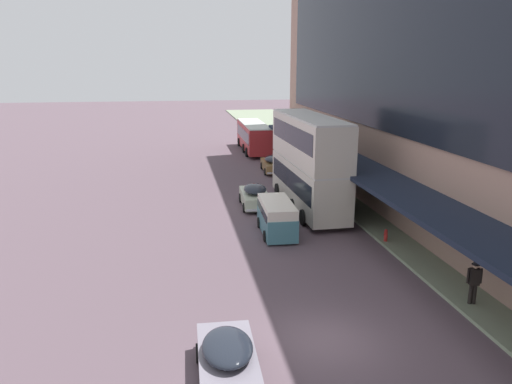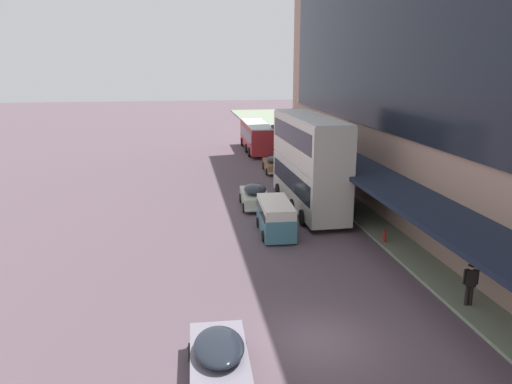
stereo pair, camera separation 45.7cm
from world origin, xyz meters
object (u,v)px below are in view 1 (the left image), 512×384
Objects in this scene: sedan_second_near at (228,363)px; fire_hydrant at (386,235)px; sedan_oncoming_rear at (255,196)px; transit_bus_kerbside_rear at (309,160)px; transit_bus_kerbside_front at (254,135)px; sedan_oncoming_front at (273,164)px; vw_van at (276,215)px; pedestrian_at_kerb at (474,280)px.

sedan_second_near is 14.95m from fire_hydrant.
sedan_oncoming_rear reaches higher than sedan_second_near.
transit_bus_kerbside_rear is 20.04m from sedan_second_near.
transit_bus_kerbside_front reaches higher than sedan_oncoming_rear.
sedan_oncoming_front is 11.67m from sedan_oncoming_rear.
vw_van is at bearing -124.56° from transit_bus_kerbside_rear.
sedan_oncoming_front is (-0.05, -11.31, -1.06)m from transit_bus_kerbside_front.
transit_bus_kerbside_front is 2.39× the size of vw_van.
vw_van is (0.35, -5.71, 0.29)m from sedan_oncoming_rear.
pedestrian_at_kerb is (6.08, -10.40, 0.08)m from vw_van.
sedan_oncoming_front is 1.01× the size of vw_van.
transit_bus_kerbside_rear is (-0.11, -23.58, 1.63)m from transit_bus_kerbside_front.
sedan_second_near is 11.05m from pedestrian_at_kerb.
pedestrian_at_kerb reaches higher than vw_van.
sedan_oncoming_rear is 10.38m from fire_hydrant.
transit_bus_kerbside_front is at bearing 79.65° from sedan_second_near.
sedan_second_near is 14.51m from vw_van.
transit_bus_kerbside_rear is at bearing -18.35° from sedan_oncoming_rear.
transit_bus_kerbside_front is 42.65m from sedan_second_near.
transit_bus_kerbside_front is 28.32m from vw_van.
sedan_second_near is 31.56m from sedan_oncoming_front.
pedestrian_at_kerb is (2.95, -14.95, -2.27)m from transit_bus_kerbside_rear.
transit_bus_kerbside_front reaches higher than vw_van.
fire_hydrant is (5.65, -2.76, -0.60)m from vw_van.
vw_van is at bearing 153.99° from fire_hydrant.
transit_bus_kerbside_rear is 5.85× the size of pedestrian_at_kerb.
vw_van is 6.32m from fire_hydrant.
sedan_oncoming_rear is at bearing 93.54° from vw_van.
transit_bus_kerbside_rear reaches higher than sedan_oncoming_front.
vw_van is (-3.20, -16.82, 0.33)m from sedan_oncoming_front.
sedan_oncoming_front is at bearing 96.06° from pedestrian_at_kerb.
sedan_second_near is (-7.55, -18.36, -2.72)m from transit_bus_kerbside_rear.
vw_van is at bearing -100.76° from sedan_oncoming_front.
sedan_oncoming_front is 27.37m from pedestrian_at_kerb.
fire_hydrant is (6.01, -8.47, -0.31)m from sedan_oncoming_rear.
pedestrian_at_kerb is at bearing -86.77° from fire_hydrant.
transit_bus_kerbside_front is 23.63m from transit_bus_kerbside_rear.
transit_bus_kerbside_rear is 2.34× the size of sedan_oncoming_front.
fire_hydrant is (-0.43, 7.64, -0.69)m from pedestrian_at_kerb.
transit_bus_kerbside_rear reaches higher than vw_van.
pedestrian_at_kerb is at bearing -83.94° from sedan_oncoming_front.
sedan_oncoming_rear is at bearing 78.25° from sedan_second_near.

